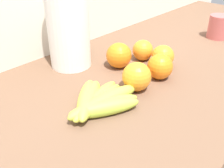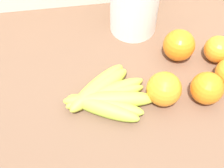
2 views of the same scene
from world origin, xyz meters
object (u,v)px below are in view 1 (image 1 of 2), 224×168
banana_bunch (97,102)px  orange_back_right (119,55)px  paper_towel_roll (68,24)px  mug (218,27)px  orange_front (143,50)px  orange_far_right (137,77)px  orange_center (163,56)px  orange_right (160,67)px

banana_bunch → orange_back_right: 0.24m
orange_back_right → paper_towel_roll: (-0.09, 0.13, 0.10)m
paper_towel_roll → mug: paper_towel_roll is taller
orange_front → orange_far_right: 0.20m
paper_towel_roll → mug: 0.63m
banana_bunch → orange_center: (0.31, 0.01, 0.02)m
orange_front → orange_far_right: orange_far_right is taller
banana_bunch → mug: 0.69m
banana_bunch → orange_right: bearing=-5.8°
mug → banana_bunch: bearing=179.6°
orange_right → banana_bunch: bearing=174.2°
banana_bunch → mug: size_ratio=2.35×
orange_back_right → orange_right: size_ratio=1.07×
orange_front → orange_far_right: bearing=-148.0°
orange_center → mug: mug is taller
orange_back_right → orange_front: size_ratio=1.17×
orange_far_right → orange_right: bearing=-6.0°
banana_bunch → paper_towel_roll: paper_towel_roll is taller
orange_back_right → mug: bearing=-14.0°
banana_bunch → orange_front: size_ratio=3.13×
orange_front → orange_center: bearing=-88.5°
orange_far_right → orange_center: 0.17m
orange_center → orange_right: (-0.07, -0.04, 0.00)m
orange_front → orange_center: size_ratio=0.97×
orange_far_right → orange_right: orange_far_right is taller
orange_right → orange_center: bearing=27.1°
paper_towel_roll → mug: bearing=-23.2°
banana_bunch → orange_back_right: orange_back_right is taller
orange_back_right → paper_towel_roll: size_ratio=0.27×
orange_back_right → mug: mug is taller
orange_far_right → orange_center: orange_far_right is taller
orange_far_right → mug: size_ratio=0.87×
orange_right → mug: 0.45m
orange_front → mug: mug is taller
orange_center → banana_bunch: bearing=-177.6°
orange_back_right → orange_center: orange_back_right is taller
banana_bunch → orange_right: orange_right is taller
orange_right → mug: size_ratio=0.82×
orange_far_right → paper_towel_roll: size_ratio=0.26×
orange_front → banana_bunch: bearing=-163.3°
orange_back_right → orange_far_right: size_ratio=1.01×
orange_far_right → orange_center: size_ratio=1.12×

